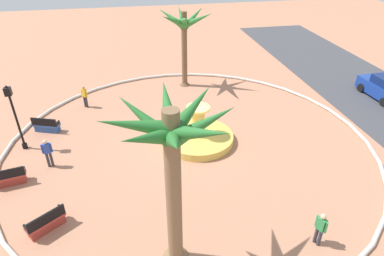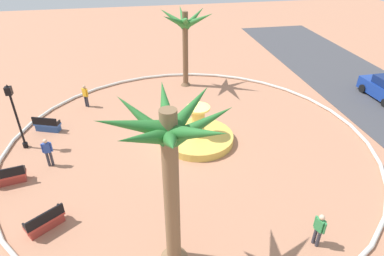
{
  "view_description": "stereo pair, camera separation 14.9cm",
  "coord_description": "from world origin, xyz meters",
  "px_view_note": "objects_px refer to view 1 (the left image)",
  "views": [
    {
      "loc": [
        15.93,
        -2.94,
        10.87
      ],
      "look_at": [
        -0.03,
        0.16,
        1.0
      ],
      "focal_mm": 31.14,
      "sensor_mm": 36.0,
      "label": 1
    },
    {
      "loc": [
        15.96,
        -2.79,
        10.87
      ],
      "look_at": [
        -0.03,
        0.16,
        1.0
      ],
      "focal_mm": 31.14,
      "sensor_mm": 36.0,
      "label": 2
    }
  ],
  "objects_px": {
    "bench_west": "(47,126)",
    "parked_car_leftmost": "(384,88)",
    "person_cyclist_photo": "(320,228)",
    "person_pedestrian_stroll": "(85,95)",
    "fountain": "(198,137)",
    "palm_tree_near_fountain": "(184,29)",
    "lamppost": "(14,113)",
    "person_cyclist_helmet": "(48,152)",
    "bench_east": "(46,223)",
    "palm_tree_by_curb": "(172,153)",
    "bench_north": "(9,179)"
  },
  "relations": [
    {
      "from": "fountain",
      "to": "person_cyclist_photo",
      "type": "distance_m",
      "value": 8.75
    },
    {
      "from": "palm_tree_near_fountain",
      "to": "bench_west",
      "type": "height_order",
      "value": "palm_tree_near_fountain"
    },
    {
      "from": "person_pedestrian_stroll",
      "to": "parked_car_leftmost",
      "type": "bearing_deg",
      "value": 82.89
    },
    {
      "from": "person_pedestrian_stroll",
      "to": "bench_north",
      "type": "bearing_deg",
      "value": -21.51
    },
    {
      "from": "person_cyclist_helmet",
      "to": "person_pedestrian_stroll",
      "type": "xyz_separation_m",
      "value": [
        -6.62,
        1.32,
        -0.03
      ]
    },
    {
      "from": "fountain",
      "to": "bench_north",
      "type": "bearing_deg",
      "value": -78.57
    },
    {
      "from": "lamppost",
      "to": "person_cyclist_helmet",
      "type": "distance_m",
      "value": 3.02
    },
    {
      "from": "fountain",
      "to": "person_pedestrian_stroll",
      "type": "distance_m",
      "value": 8.92
    },
    {
      "from": "lamppost",
      "to": "person_cyclist_photo",
      "type": "relative_size",
      "value": 2.46
    },
    {
      "from": "lamppost",
      "to": "bench_west",
      "type": "bearing_deg",
      "value": 150.48
    },
    {
      "from": "palm_tree_by_curb",
      "to": "lamppost",
      "type": "height_order",
      "value": "palm_tree_by_curb"
    },
    {
      "from": "palm_tree_near_fountain",
      "to": "person_pedestrian_stroll",
      "type": "relative_size",
      "value": 3.71
    },
    {
      "from": "fountain",
      "to": "person_cyclist_helmet",
      "type": "bearing_deg",
      "value": -83.94
    },
    {
      "from": "fountain",
      "to": "palm_tree_by_curb",
      "type": "distance_m",
      "value": 9.35
    },
    {
      "from": "bench_east",
      "to": "lamppost",
      "type": "xyz_separation_m",
      "value": [
        -6.54,
        -2.31,
        1.95
      ]
    },
    {
      "from": "person_cyclist_helmet",
      "to": "bench_east",
      "type": "bearing_deg",
      "value": 7.23
    },
    {
      "from": "bench_east",
      "to": "person_cyclist_photo",
      "type": "relative_size",
      "value": 0.99
    },
    {
      "from": "person_cyclist_photo",
      "to": "person_pedestrian_stroll",
      "type": "distance_m",
      "value": 17.09
    },
    {
      "from": "palm_tree_near_fountain",
      "to": "parked_car_leftmost",
      "type": "bearing_deg",
      "value": 69.96
    },
    {
      "from": "fountain",
      "to": "person_pedestrian_stroll",
      "type": "xyz_separation_m",
      "value": [
        -5.76,
        -6.79,
        0.58
      ]
    },
    {
      "from": "person_cyclist_photo",
      "to": "person_cyclist_helmet",
      "type": "bearing_deg",
      "value": -122.94
    },
    {
      "from": "lamppost",
      "to": "person_cyclist_helmet",
      "type": "bearing_deg",
      "value": 40.28
    },
    {
      "from": "fountain",
      "to": "bench_east",
      "type": "distance_m",
      "value": 9.24
    },
    {
      "from": "palm_tree_near_fountain",
      "to": "palm_tree_by_curb",
      "type": "height_order",
      "value": "palm_tree_by_curb"
    },
    {
      "from": "person_cyclist_helmet",
      "to": "person_cyclist_photo",
      "type": "relative_size",
      "value": 1.03
    },
    {
      "from": "palm_tree_by_curb",
      "to": "parked_car_leftmost",
      "type": "height_order",
      "value": "palm_tree_by_curb"
    },
    {
      "from": "fountain",
      "to": "bench_east",
      "type": "relative_size",
      "value": 2.63
    },
    {
      "from": "bench_west",
      "to": "parked_car_leftmost",
      "type": "height_order",
      "value": "parked_car_leftmost"
    },
    {
      "from": "palm_tree_near_fountain",
      "to": "lamppost",
      "type": "distance_m",
      "value": 12.78
    },
    {
      "from": "bench_west",
      "to": "person_pedestrian_stroll",
      "type": "relative_size",
      "value": 1.04
    },
    {
      "from": "parked_car_leftmost",
      "to": "bench_west",
      "type": "bearing_deg",
      "value": -89.42
    },
    {
      "from": "bench_west",
      "to": "bench_north",
      "type": "bearing_deg",
      "value": -11.01
    },
    {
      "from": "palm_tree_by_curb",
      "to": "bench_west",
      "type": "relative_size",
      "value": 3.98
    },
    {
      "from": "person_pedestrian_stroll",
      "to": "bench_east",
      "type": "bearing_deg",
      "value": -3.86
    },
    {
      "from": "person_cyclist_helmet",
      "to": "person_pedestrian_stroll",
      "type": "distance_m",
      "value": 6.75
    },
    {
      "from": "palm_tree_near_fountain",
      "to": "lamppost",
      "type": "bearing_deg",
      "value": -56.32
    },
    {
      "from": "person_cyclist_photo",
      "to": "parked_car_leftmost",
      "type": "distance_m",
      "value": 16.02
    },
    {
      "from": "fountain",
      "to": "lamppost",
      "type": "height_order",
      "value": "lamppost"
    },
    {
      "from": "bench_north",
      "to": "person_cyclist_photo",
      "type": "height_order",
      "value": "person_cyclist_photo"
    },
    {
      "from": "parked_car_leftmost",
      "to": "person_cyclist_helmet",
      "type": "bearing_deg",
      "value": -80.07
    },
    {
      "from": "bench_north",
      "to": "person_cyclist_helmet",
      "type": "bearing_deg",
      "value": 123.04
    },
    {
      "from": "bench_west",
      "to": "person_cyclist_helmet",
      "type": "height_order",
      "value": "person_cyclist_helmet"
    },
    {
      "from": "fountain",
      "to": "lamppost",
      "type": "distance_m",
      "value": 10.11
    },
    {
      "from": "palm_tree_near_fountain",
      "to": "bench_north",
      "type": "bearing_deg",
      "value": -45.86
    },
    {
      "from": "person_cyclist_photo",
      "to": "parked_car_leftmost",
      "type": "height_order",
      "value": "parked_car_leftmost"
    },
    {
      "from": "palm_tree_near_fountain",
      "to": "bench_east",
      "type": "relative_size",
      "value": 3.76
    },
    {
      "from": "person_pedestrian_stroll",
      "to": "lamppost",
      "type": "bearing_deg",
      "value": -33.79
    },
    {
      "from": "lamppost",
      "to": "person_cyclist_helmet",
      "type": "height_order",
      "value": "lamppost"
    },
    {
      "from": "palm_tree_by_curb",
      "to": "person_pedestrian_stroll",
      "type": "distance_m",
      "value": 14.74
    },
    {
      "from": "palm_tree_near_fountain",
      "to": "person_cyclist_helmet",
      "type": "bearing_deg",
      "value": -44.05
    }
  ]
}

